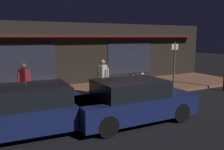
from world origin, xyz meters
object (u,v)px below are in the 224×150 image
at_px(bicycle_parked, 47,86).
at_px(parked_car_far, 132,101).
at_px(person_bystander, 103,77).
at_px(parked_car_near, 34,110).
at_px(sign_post, 174,62).
at_px(motorcycle, 131,81).
at_px(person_photographer, 25,84).

distance_m(bicycle_parked, parked_car_far, 5.07).
height_order(person_bystander, parked_car_near, person_bystander).
distance_m(bicycle_parked, parked_car_near, 4.46).
height_order(person_bystander, parked_car_far, person_bystander).
bearing_deg(sign_post, motorcycle, 171.63).
relative_size(person_photographer, sign_post, 0.70).
bearing_deg(parked_car_near, person_photographer, 86.75).
xyz_separation_m(person_photographer, parked_car_near, (-0.14, -2.52, -0.32)).
distance_m(sign_post, parked_car_far, 5.48).
height_order(motorcycle, sign_post, sign_post).
bearing_deg(parked_car_far, parked_car_near, 170.12).
height_order(person_photographer, sign_post, sign_post).
height_order(motorcycle, parked_car_near, parked_car_near).
distance_m(bicycle_parked, sign_post, 6.56).
distance_m(bicycle_parked, person_photographer, 2.17).
bearing_deg(parked_car_near, motorcycle, 28.62).
distance_m(sign_post, parked_car_near, 8.02).
bearing_deg(person_bystander, motorcycle, 12.86).
bearing_deg(person_bystander, bicycle_parked, 138.57).
bearing_deg(person_bystander, sign_post, 0.43).
bearing_deg(person_bystander, parked_car_near, -144.85).
relative_size(motorcycle, person_photographer, 1.02).
xyz_separation_m(sign_post, parked_car_near, (-7.59, -2.45, -0.81)).
xyz_separation_m(person_photographer, parked_car_far, (2.92, -3.05, -0.32)).
bearing_deg(parked_car_far, person_photographer, 133.73).
xyz_separation_m(motorcycle, parked_car_near, (-5.14, -2.81, 0.06)).
distance_m(person_bystander, sign_post, 4.19).
height_order(bicycle_parked, person_bystander, person_bystander).
bearing_deg(person_photographer, bicycle_parked, 54.78).
bearing_deg(person_photographer, sign_post, -0.54).
height_order(sign_post, parked_car_near, sign_post).
xyz_separation_m(motorcycle, bicycle_parked, (-3.78, 1.43, -0.14)).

